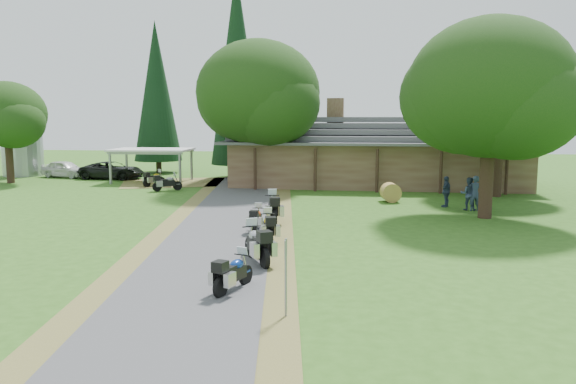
# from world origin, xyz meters

# --- Properties ---
(ground) EXTENTS (120.00, 120.00, 0.00)m
(ground) POSITION_xyz_m (0.00, 0.00, 0.00)
(ground) COLOR #2F5919
(ground) RESTS_ON ground
(driveway) EXTENTS (51.95, 51.95, 0.00)m
(driveway) POSITION_xyz_m (-0.50, 4.00, 0.00)
(driveway) COLOR #424245
(driveway) RESTS_ON ground
(lodge) EXTENTS (21.40, 9.40, 4.90)m
(lodge) POSITION_xyz_m (6.00, 24.00, 2.45)
(lodge) COLOR brown
(lodge) RESTS_ON ground
(silo) EXTENTS (3.63, 3.63, 6.54)m
(silo) POSITION_xyz_m (-22.86, 26.11, 3.27)
(silo) COLOR gray
(silo) RESTS_ON ground
(carport) EXTENTS (5.91, 4.10, 2.48)m
(carport) POSITION_xyz_m (-10.54, 23.17, 1.24)
(carport) COLOR silver
(carport) RESTS_ON ground
(car_white_sedan) EXTENTS (3.38, 5.52, 1.72)m
(car_white_sedan) POSITION_xyz_m (-18.68, 25.21, 0.86)
(car_white_sedan) COLOR silver
(car_white_sedan) RESTS_ON ground
(car_dark_suv) EXTENTS (2.58, 5.46, 2.04)m
(car_dark_suv) POSITION_xyz_m (-14.42, 24.66, 1.02)
(car_dark_suv) COLOR black
(car_dark_suv) RESTS_ON ground
(motorcycle_row_a) EXTENTS (1.06, 1.77, 1.15)m
(motorcycle_row_a) POSITION_xyz_m (1.57, -1.97, 0.57)
(motorcycle_row_a) COLOR navy
(motorcycle_row_a) RESTS_ON ground
(motorcycle_row_b) EXTENTS (1.56, 2.12, 1.40)m
(motorcycle_row_b) POSITION_xyz_m (1.64, 1.14, 0.70)
(motorcycle_row_b) COLOR #939499
(motorcycle_row_b) RESTS_ON ground
(motorcycle_row_c) EXTENTS (1.06, 1.93, 1.26)m
(motorcycle_row_c) POSITION_xyz_m (1.50, 4.34, 0.63)
(motorcycle_row_c) COLOR #EDBF00
(motorcycle_row_c) RESTS_ON ground
(motorcycle_row_d) EXTENTS (0.58, 1.68, 1.14)m
(motorcycle_row_d) POSITION_xyz_m (0.65, 6.26, 0.57)
(motorcycle_row_d) COLOR #C04219
(motorcycle_row_d) RESTS_ON ground
(motorcycle_row_e) EXTENTS (1.17, 2.23, 1.46)m
(motorcycle_row_e) POSITION_xyz_m (1.03, 8.36, 0.73)
(motorcycle_row_e) COLOR black
(motorcycle_row_e) RESTS_ON ground
(motorcycle_carport_a) EXTENTS (1.33, 1.72, 1.15)m
(motorcycle_carport_a) POSITION_xyz_m (-9.44, 20.66, 0.57)
(motorcycle_carport_a) COLOR gold
(motorcycle_carport_a) RESTS_ON ground
(motorcycle_carport_b) EXTENTS (1.75, 1.49, 1.20)m
(motorcycle_carport_b) POSITION_xyz_m (-7.67, 18.36, 0.60)
(motorcycle_carport_b) COLOR slate
(motorcycle_carport_b) RESTS_ON ground
(person_a) EXTENTS (0.61, 0.44, 2.16)m
(person_a) POSITION_xyz_m (10.87, 12.93, 1.08)
(person_a) COLOR #313F5A
(person_a) RESTS_ON ground
(person_b) EXTENTS (0.63, 0.50, 2.02)m
(person_b) POSITION_xyz_m (10.59, 13.11, 1.01)
(person_b) COLOR #313F5A
(person_b) RESTS_ON ground
(person_c) EXTENTS (0.63, 0.69, 1.98)m
(person_c) POSITION_xyz_m (9.58, 14.00, 0.99)
(person_c) COLOR #313F5A
(person_c) RESTS_ON ground
(hay_bale) EXTENTS (1.22, 1.15, 1.08)m
(hay_bale) POSITION_xyz_m (6.70, 15.52, 0.54)
(hay_bale) COLOR #A67F3C
(hay_bale) RESTS_ON ground
(sign_post) EXTENTS (0.35, 0.06, 1.96)m
(sign_post) POSITION_xyz_m (3.31, -3.81, 0.98)
(sign_post) COLOR gray
(sign_post) RESTS_ON ground
(oak_lodge_left) EXTENTS (8.30, 8.30, 10.43)m
(oak_lodge_left) POSITION_xyz_m (-1.98, 20.67, 5.22)
(oak_lodge_left) COLOR #163710
(oak_lodge_left) RESTS_ON ground
(oak_lodge_right) EXTENTS (6.72, 6.72, 9.40)m
(oak_lodge_right) POSITION_xyz_m (13.22, 18.55, 4.70)
(oak_lodge_right) COLOR #163710
(oak_lodge_right) RESTS_ON ground
(oak_driveway) EXTENTS (7.79, 7.79, 10.02)m
(oak_driveway) POSITION_xyz_m (10.98, 10.88, 5.01)
(oak_driveway) COLOR #163710
(oak_driveway) RESTS_ON ground
(oak_silo) EXTENTS (5.58, 5.58, 8.14)m
(oak_silo) POSITION_xyz_m (-20.65, 21.08, 4.07)
(oak_silo) COLOR #163710
(oak_silo) RESTS_ON ground
(cedar_near) EXTENTS (4.27, 4.27, 16.23)m
(cedar_near) POSITION_xyz_m (-4.77, 26.74, 8.12)
(cedar_near) COLOR black
(cedar_near) RESTS_ON ground
(cedar_far) EXTENTS (4.06, 4.06, 12.96)m
(cedar_far) POSITION_xyz_m (-12.58, 29.91, 6.48)
(cedar_far) COLOR black
(cedar_far) RESTS_ON ground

